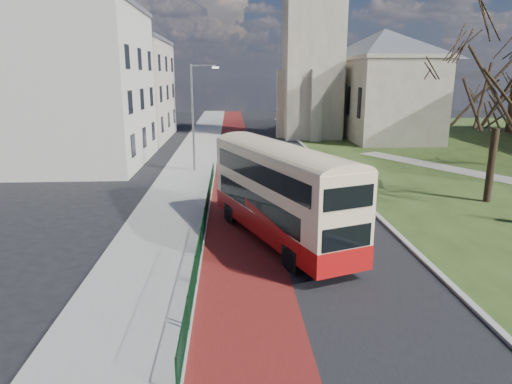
{
  "coord_description": "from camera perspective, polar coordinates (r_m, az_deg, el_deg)",
  "views": [
    {
      "loc": [
        -1.64,
        -17.14,
        7.28
      ],
      "look_at": [
        -0.49,
        3.5,
        2.0
      ],
      "focal_mm": 32.0,
      "sensor_mm": 36.0,
      "label": 1
    }
  ],
  "objects": [
    {
      "name": "kerb_east",
      "position": [
        40.54,
        7.89,
        3.94
      ],
      "size": [
        0.25,
        80.0,
        0.13
      ],
      "primitive_type": "cube",
      "color": "#999993",
      "rests_on": "ground"
    },
    {
      "name": "ground",
      "position": [
        18.69,
        2.12,
        -8.6
      ],
      "size": [
        160.0,
        160.0,
        0.0
      ],
      "primitive_type": "plane",
      "color": "black",
      "rests_on": "ground"
    },
    {
      "name": "bus",
      "position": [
        20.09,
        3.03,
        0.32
      ],
      "size": [
        5.82,
        10.33,
        4.25
      ],
      "rotation": [
        0.0,
        0.0,
        0.36
      ],
      "color": "#AE1010",
      "rests_on": "ground"
    },
    {
      "name": "winter_tree_near",
      "position": [
        29.46,
        28.59,
        13.64
      ],
      "size": [
        7.82,
        7.82,
        11.18
      ],
      "rotation": [
        0.0,
        0.0,
        -0.03
      ],
      "color": "black",
      "rests_on": "grass_green"
    },
    {
      "name": "street_block_near",
      "position": [
        41.05,
        -21.21,
        12.32
      ],
      "size": [
        10.3,
        14.3,
        13.0
      ],
      "color": "beige",
      "rests_on": "ground"
    },
    {
      "name": "streetlamp",
      "position": [
        35.35,
        -7.68,
        9.84
      ],
      "size": [
        2.13,
        0.18,
        8.0
      ],
      "color": "gray",
      "rests_on": "pavement_west"
    },
    {
      "name": "street_block_far",
      "position": [
        56.53,
        -16.19,
        12.24
      ],
      "size": [
        10.3,
        16.3,
        11.5
      ],
      "color": "beige",
      "rests_on": "ground"
    },
    {
      "name": "gothic_church",
      "position": [
        57.24,
        11.92,
        19.91
      ],
      "size": [
        16.38,
        18.0,
        40.0
      ],
      "color": "gray",
      "rests_on": "ground"
    },
    {
      "name": "kerb_west",
      "position": [
        37.86,
        -5.19,
        3.28
      ],
      "size": [
        0.25,
        120.0,
        0.13
      ],
      "primitive_type": "cube",
      "color": "#999993",
      "rests_on": "ground"
    },
    {
      "name": "pavement_west",
      "position": [
        37.98,
        -8.21,
        3.22
      ],
      "size": [
        4.0,
        120.0,
        0.12
      ],
      "primitive_type": "cube",
      "color": "gray",
      "rests_on": "ground"
    },
    {
      "name": "winter_tree_far",
      "position": [
        42.47,
        28.26,
        9.78
      ],
      "size": [
        6.0,
        6.0,
        7.38
      ],
      "rotation": [
        0.0,
        0.0,
        -0.22
      ],
      "color": "black",
      "rests_on": "grass_green"
    },
    {
      "name": "road_carriageway",
      "position": [
        37.98,
        1.62,
        3.28
      ],
      "size": [
        9.0,
        120.0,
        0.01
      ],
      "primitive_type": "cube",
      "color": "black",
      "rests_on": "ground"
    },
    {
      "name": "pedestrian_railing",
      "position": [
        22.22,
        -6.42,
        -3.38
      ],
      "size": [
        0.07,
        24.0,
        1.12
      ],
      "color": "#0C371C",
      "rests_on": "ground"
    },
    {
      "name": "bus_lane",
      "position": [
        37.85,
        -2.46,
        3.23
      ],
      "size": [
        3.4,
        120.0,
        0.01
      ],
      "primitive_type": "cube",
      "color": "#591414",
      "rests_on": "ground"
    }
  ]
}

